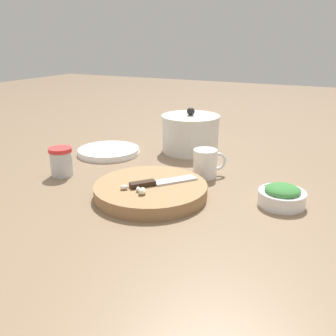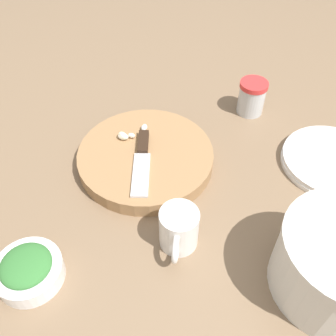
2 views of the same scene
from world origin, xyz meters
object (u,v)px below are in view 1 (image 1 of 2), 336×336
herb_bowl (282,196)px  coffee_mug (206,163)px  cutting_board (151,190)px  garlic_cloves (138,190)px  spice_jar (61,162)px  chef_knife (160,182)px  stock_pot (190,133)px  plate_stack (109,151)px

herb_bowl → coffee_mug: 0.26m
cutting_board → garlic_cloves: bearing=-90.7°
garlic_cloves → coffee_mug: size_ratio=0.88×
herb_bowl → garlic_cloves: bearing=-153.3°
cutting_board → spice_jar: size_ratio=3.42×
coffee_mug → cutting_board: bearing=-110.6°
chef_knife → garlic_cloves: size_ratio=2.06×
herb_bowl → coffee_mug: size_ratio=1.33×
chef_knife → garlic_cloves: bearing=-64.9°
stock_pot → chef_knife: bearing=-77.7°
coffee_mug → stock_pot: bearing=123.4°
garlic_cloves → stock_pot: 0.49m
cutting_board → spice_jar: spice_jar is taller
chef_knife → spice_jar: (-0.33, 0.00, 0.01)m
garlic_cloves → chef_knife: bearing=75.7°
herb_bowl → spice_jar: bearing=-173.0°
spice_jar → stock_pot: (0.24, 0.40, 0.02)m
cutting_board → chef_knife: chef_knife is taller
herb_bowl → stock_pot: 0.51m
cutting_board → coffee_mug: coffee_mug is taller
chef_knife → plate_stack: 0.41m
chef_knife → plate_stack: bearing=-177.0°
chef_knife → stock_pot: 0.42m
spice_jar → stock_pot: stock_pot is taller
spice_jar → plate_stack: size_ratio=0.39×
plate_stack → stock_pot: bearing=33.5°
herb_bowl → spice_jar: size_ratio=1.36×
garlic_cloves → herb_bowl: bearing=26.7°
chef_knife → spice_jar: bearing=-141.3°
coffee_mug → plate_stack: coffee_mug is taller
cutting_board → stock_pot: (-0.07, 0.42, 0.05)m
herb_bowl → stock_pot: stock_pot is taller
cutting_board → herb_bowl: (0.31, 0.10, 0.01)m
herb_bowl → plate_stack: (-0.63, 0.16, -0.02)m
garlic_cloves → herb_bowl: 0.35m
chef_knife → herb_bowl: bearing=54.8°
garlic_cloves → herb_bowl: size_ratio=0.66×
garlic_cloves → plate_stack: bearing=134.1°
chef_knife → stock_pot: stock_pot is taller
cutting_board → coffee_mug: (0.08, 0.20, 0.02)m
garlic_cloves → cutting_board: bearing=89.3°
chef_knife → coffee_mug: coffee_mug is taller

